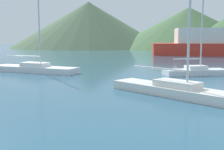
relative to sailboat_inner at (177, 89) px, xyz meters
The scene contains 5 objects.
sailboat_inner is the anchor object (origin of this frame).
sailboat_middle 14.88m from the sailboat_inner, 152.17° to the left, with size 8.41×2.66×7.32m.
sailboat_outer 9.41m from the sailboat_inner, 85.22° to the left, with size 5.56×4.00×7.32m.
hill_west 79.73m from the sailboat_inner, 115.65° to the left, with size 50.26×50.26×14.77m.
hill_central 73.96m from the sailboat_inner, 92.21° to the left, with size 47.06×47.06×12.24m.
Camera 1 is at (3.43, 0.57, 3.06)m, focal length 45.00 mm.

